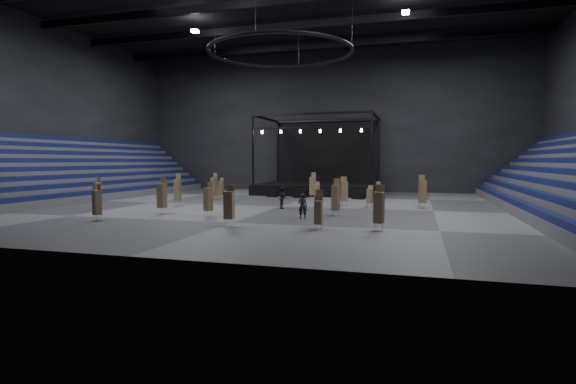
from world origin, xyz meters
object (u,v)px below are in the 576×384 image
(chair_stack_14, at_px, (97,193))
(crew_member, at_px, (283,198))
(chair_stack_4, at_px, (318,212))
(chair_stack_10, at_px, (178,190))
(chair_stack_8, at_px, (370,196))
(chair_stack_15, at_px, (229,204))
(chair_stack_16, at_px, (379,207))
(chair_stack_1, at_px, (379,190))
(chair_stack_6, at_px, (214,186))
(flight_case_left, at_px, (272,193))
(chair_stack_13, at_px, (317,191))
(chair_stack_5, at_px, (344,191))
(chair_stack_7, at_px, (336,197))
(chair_stack_2, at_px, (422,191))
(chair_stack_12, at_px, (162,195))
(chair_stack_17, at_px, (313,185))
(flight_case_mid, at_px, (300,193))
(chair_stack_9, at_px, (208,199))
(flight_case_right, at_px, (358,195))
(chair_stack_3, at_px, (97,202))
(chair_stack_0, at_px, (319,208))
(chair_stack_11, at_px, (221,188))
(stage, at_px, (320,181))
(man_center, at_px, (303,206))

(chair_stack_14, height_order, crew_member, chair_stack_14)
(chair_stack_4, relative_size, chair_stack_10, 0.71)
(chair_stack_8, height_order, chair_stack_15, chair_stack_15)
(chair_stack_16, height_order, crew_member, chair_stack_16)
(chair_stack_1, bearing_deg, chair_stack_6, -179.32)
(chair_stack_15, bearing_deg, chair_stack_10, 126.30)
(crew_member, bearing_deg, flight_case_left, 10.59)
(chair_stack_13, bearing_deg, chair_stack_16, -53.98)
(chair_stack_5, xyz_separation_m, chair_stack_7, (0.52, -7.09, 0.02))
(chair_stack_2, height_order, chair_stack_15, chair_stack_2)
(chair_stack_10, xyz_separation_m, chair_stack_14, (-4.64, -4.51, -0.06))
(chair_stack_12, height_order, chair_stack_17, chair_stack_17)
(flight_case_left, relative_size, chair_stack_16, 0.45)
(flight_case_mid, distance_m, chair_stack_9, 17.37)
(chair_stack_10, bearing_deg, chair_stack_12, -73.07)
(chair_stack_12, bearing_deg, chair_stack_5, 46.07)
(chair_stack_6, xyz_separation_m, chair_stack_9, (5.52, -12.52, -0.13))
(flight_case_right, relative_size, chair_stack_13, 0.68)
(chair_stack_14, height_order, chair_stack_16, chair_stack_14)
(chair_stack_10, bearing_deg, chair_stack_3, -92.74)
(flight_case_left, relative_size, chair_stack_10, 0.42)
(chair_stack_2, relative_size, crew_member, 1.52)
(chair_stack_3, distance_m, crew_member, 14.14)
(chair_stack_17, relative_size, crew_member, 1.51)
(flight_case_mid, relative_size, chair_stack_6, 0.51)
(chair_stack_12, distance_m, chair_stack_13, 16.19)
(chair_stack_0, distance_m, chair_stack_11, 22.66)
(chair_stack_1, distance_m, chair_stack_16, 19.33)
(chair_stack_13, bearing_deg, chair_stack_15, -81.28)
(stage, height_order, chair_stack_14, stage)
(chair_stack_2, height_order, chair_stack_16, chair_stack_2)
(flight_case_mid, height_order, chair_stack_5, chair_stack_5)
(chair_stack_0, distance_m, chair_stack_16, 3.46)
(flight_case_left, height_order, chair_stack_13, chair_stack_13)
(chair_stack_11, height_order, chair_stack_17, chair_stack_17)
(stage, relative_size, flight_case_left, 12.02)
(chair_stack_0, relative_size, chair_stack_3, 0.94)
(chair_stack_0, relative_size, man_center, 1.31)
(flight_case_left, xyz_separation_m, chair_stack_10, (-4.99, -11.20, 1.02))
(chair_stack_14, bearing_deg, chair_stack_7, 22.81)
(stage, xyz_separation_m, chair_stack_17, (0.97, -8.22, -0.06))
(flight_case_left, relative_size, chair_stack_5, 0.46)
(flight_case_mid, bearing_deg, chair_stack_11, -160.37)
(flight_case_right, distance_m, crew_member, 11.87)
(flight_case_left, relative_size, chair_stack_12, 0.44)
(flight_case_left, relative_size, chair_stack_8, 0.62)
(chair_stack_14, bearing_deg, chair_stack_16, 7.48)
(flight_case_mid, xyz_separation_m, chair_stack_0, (6.47, -20.40, 0.70))
(crew_member, bearing_deg, chair_stack_13, -19.85)
(chair_stack_5, distance_m, chair_stack_12, 15.22)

